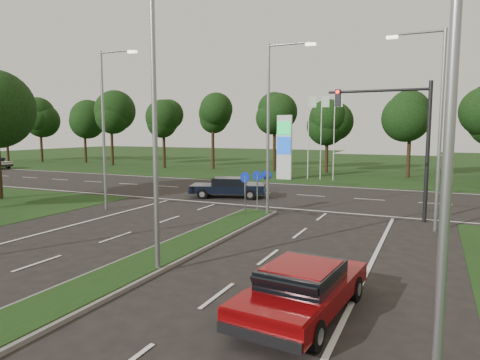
% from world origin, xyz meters
% --- Properties ---
extents(verge_far, '(160.00, 50.00, 0.02)m').
position_xyz_m(verge_far, '(0.00, 55.00, 0.00)').
color(verge_far, black).
rests_on(verge_far, ground).
extents(cross_road, '(160.00, 12.00, 0.02)m').
position_xyz_m(cross_road, '(0.00, 24.00, 0.00)').
color(cross_road, black).
rests_on(cross_road, ground).
extents(median_kerb, '(2.00, 26.00, 0.12)m').
position_xyz_m(median_kerb, '(0.00, 4.00, 0.06)').
color(median_kerb, slate).
rests_on(median_kerb, ground).
extents(streetlight_median_near, '(2.53, 0.22, 9.00)m').
position_xyz_m(streetlight_median_near, '(1.00, 6.00, 5.08)').
color(streetlight_median_near, gray).
rests_on(streetlight_median_near, ground).
extents(streetlight_median_far, '(2.53, 0.22, 9.00)m').
position_xyz_m(streetlight_median_far, '(1.00, 16.00, 5.08)').
color(streetlight_median_far, gray).
rests_on(streetlight_median_far, ground).
extents(streetlight_left_far, '(2.53, 0.22, 9.00)m').
position_xyz_m(streetlight_left_far, '(-8.30, 14.00, 5.08)').
color(streetlight_left_far, gray).
rests_on(streetlight_left_far, ground).
extents(streetlight_right_far, '(2.53, 0.22, 9.00)m').
position_xyz_m(streetlight_right_far, '(8.80, 16.00, 5.08)').
color(streetlight_right_far, gray).
rests_on(streetlight_right_far, ground).
extents(streetlight_right_near, '(2.53, 0.22, 9.00)m').
position_xyz_m(streetlight_right_near, '(8.80, 2.00, 5.08)').
color(streetlight_right_near, gray).
rests_on(streetlight_right_near, ground).
extents(traffic_signal, '(5.10, 0.42, 7.00)m').
position_xyz_m(traffic_signal, '(7.19, 18.00, 4.65)').
color(traffic_signal, black).
rests_on(traffic_signal, ground).
extents(median_signs, '(1.16, 1.76, 2.38)m').
position_xyz_m(median_signs, '(0.00, 16.40, 1.71)').
color(median_signs, gray).
rests_on(median_signs, ground).
extents(gas_pylon, '(5.80, 1.26, 8.00)m').
position_xyz_m(gas_pylon, '(-3.79, 33.05, 3.20)').
color(gas_pylon, silver).
rests_on(gas_pylon, ground).
extents(treeline_far, '(6.00, 6.00, 9.90)m').
position_xyz_m(treeline_far, '(0.10, 39.93, 6.83)').
color(treeline_far, black).
rests_on(treeline_far, ground).
extents(red_sedan, '(2.42, 4.94, 1.31)m').
position_xyz_m(red_sedan, '(6.00, 4.79, 0.70)').
color(red_sedan, maroon).
rests_on(red_sedan, ground).
extents(navy_sedan, '(5.40, 3.53, 1.38)m').
position_xyz_m(navy_sedan, '(-3.94, 20.91, 0.74)').
color(navy_sedan, black).
rests_on(navy_sedan, ground).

